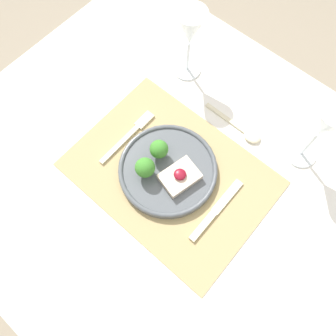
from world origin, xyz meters
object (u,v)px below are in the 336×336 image
at_px(dinner_plate, 167,169).
at_px(wine_glass_far, 190,32).
at_px(fork, 131,134).
at_px(spoon, 245,131).
at_px(knife, 213,214).
at_px(wine_glass_near, 326,126).

relative_size(dinner_plate, wine_glass_far, 1.21).
relative_size(dinner_plate, fork, 1.30).
height_order(fork, wine_glass_far, wine_glass_far).
bearing_deg(dinner_plate, fork, 173.32).
xyz_separation_m(dinner_plate, spoon, (0.08, 0.21, -0.01)).
bearing_deg(dinner_plate, knife, -4.25).
xyz_separation_m(fork, wine_glass_near, (0.36, 0.24, 0.14)).
height_order(knife, spoon, spoon).
distance_m(wine_glass_near, wine_glass_far, 0.38).
height_order(dinner_plate, wine_glass_far, wine_glass_far).
xyz_separation_m(wine_glass_near, wine_glass_far, (-0.38, 0.01, -0.00)).
xyz_separation_m(dinner_plate, fork, (-0.14, 0.02, -0.01)).
bearing_deg(dinner_plate, wine_glass_near, 48.92).
relative_size(dinner_plate, spoon, 1.41).
xyz_separation_m(knife, wine_glass_near, (0.07, 0.27, 0.14)).
distance_m(fork, knife, 0.29).
xyz_separation_m(knife, spoon, (-0.07, 0.22, -0.00)).
distance_m(fork, wine_glass_far, 0.29).
bearing_deg(wine_glass_far, dinner_plate, -59.40).
bearing_deg(fork, knife, -5.41).
relative_size(fork, spoon, 1.09).
bearing_deg(wine_glass_near, wine_glass_far, 177.95).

